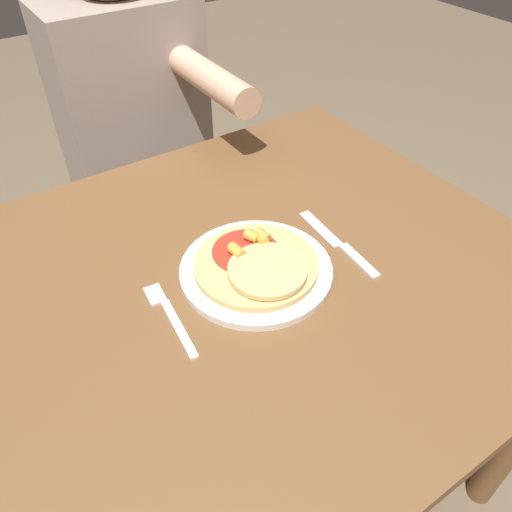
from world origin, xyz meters
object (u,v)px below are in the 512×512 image
dining_table (241,316)px  pizza (258,264)px  plate (256,270)px  knife (339,244)px  person_diner (136,124)px  fork (169,314)px

dining_table → pizza: bearing=-30.5°
dining_table → pizza: pizza is taller
plate → knife: size_ratio=1.21×
dining_table → person_diner: size_ratio=0.90×
knife → person_diner: 0.74m
dining_table → fork: fork is taller
knife → person_diner: (-0.10, 0.73, -0.04)m
fork → pizza: bearing=0.3°
plate → person_diner: size_ratio=0.22×
dining_table → person_diner: 0.71m
plate → dining_table: bearing=154.6°
dining_table → fork: bearing=-173.5°
dining_table → knife: 0.23m
knife → dining_table: bearing=170.2°
fork → knife: same height
plate → pizza: (0.00, -0.00, 0.02)m
dining_table → person_diner: person_diner is taller
fork → knife: 0.34m
pizza → knife: size_ratio=0.98×
dining_table → plate: plate is taller
plate → fork: 0.17m
dining_table → knife: knife is taller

